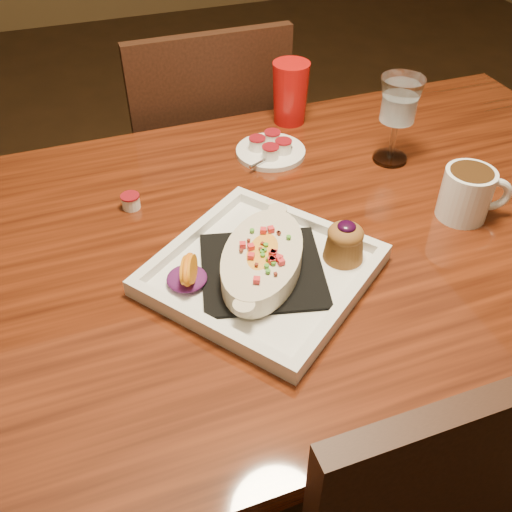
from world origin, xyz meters
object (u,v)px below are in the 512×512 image
object	(u,v)px
goblet	(399,105)
coffee_mug	(468,192)
chair_far	(205,167)
plate	(268,263)
table	(291,269)
red_tumbler	(290,93)
saucer	(271,150)

from	to	relation	value
goblet	coffee_mug	bearing A→B (deg)	-82.79
chair_far	plate	bearing A→B (deg)	83.28
table	plate	bearing A→B (deg)	-131.51
plate	coffee_mug	distance (m)	0.40
coffee_mug	goblet	distance (m)	0.23
plate	goblet	xyz separation A→B (m)	(0.37, 0.25, 0.10)
coffee_mug	goblet	world-z (taller)	goblet
table	goblet	bearing A→B (deg)	27.91
table	chair_far	distance (m)	0.65
chair_far	coffee_mug	world-z (taller)	chair_far
coffee_mug	red_tumbler	bearing A→B (deg)	131.33
chair_far	coffee_mug	bearing A→B (deg)	114.17
plate	saucer	size ratio (longest dim) A/B	2.95
goblet	red_tumbler	xyz separation A→B (m)	(-0.14, 0.23, -0.06)
plate	red_tumbler	world-z (taller)	red_tumbler
plate	goblet	world-z (taller)	goblet
goblet	red_tumbler	size ratio (longest dim) A/B	1.29
goblet	saucer	distance (m)	0.28
coffee_mug	goblet	size ratio (longest dim) A/B	0.69
table	goblet	distance (m)	0.39
goblet	red_tumbler	distance (m)	0.27
chair_far	saucer	distance (m)	0.46
coffee_mug	red_tumbler	distance (m)	0.48
goblet	table	bearing A→B (deg)	-152.09
table	red_tumbler	world-z (taller)	red_tumbler
table	saucer	bearing A→B (deg)	78.06
table	coffee_mug	size ratio (longest dim) A/B	11.95
chair_far	saucer	xyz separation A→B (m)	(0.05, -0.37, 0.26)
red_tumbler	goblet	bearing A→B (deg)	-59.65
plate	red_tumbler	bearing A→B (deg)	27.37
chair_far	coffee_mug	size ratio (longest dim) A/B	7.41
chair_far	coffee_mug	xyz separation A→B (m)	(0.31, -0.70, 0.29)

